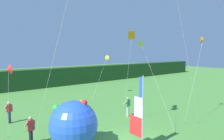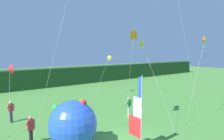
% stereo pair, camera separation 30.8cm
% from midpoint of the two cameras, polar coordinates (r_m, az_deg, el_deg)
% --- Properties ---
extents(distant_treeline, '(80.00, 2.40, 2.84)m').
position_cam_midpoint_polar(distant_treeline, '(32.20, -23.89, -2.46)').
color(distant_treeline, '#1E421E').
rests_on(distant_treeline, ground).
extents(banner_flag, '(0.06, 1.03, 4.25)m').
position_cam_midpoint_polar(banner_flag, '(11.61, 6.68, -12.31)').
color(banner_flag, '#B7B7BC').
rests_on(banner_flag, ground).
extents(person_near_banner, '(0.55, 0.48, 1.69)m').
position_cam_midpoint_polar(person_near_banner, '(17.89, -27.24, -10.31)').
color(person_near_banner, '#2D334C').
rests_on(person_near_banner, ground).
extents(person_mid_field, '(0.55, 0.48, 1.73)m').
position_cam_midpoint_polar(person_mid_field, '(13.47, -22.39, -15.17)').
color(person_mid_field, black).
rests_on(person_mid_field, ground).
extents(person_far_left, '(0.55, 0.48, 1.65)m').
position_cam_midpoint_polar(person_far_left, '(17.63, 3.93, -10.03)').
color(person_far_left, '#B7B2A3').
rests_on(person_far_left, ground).
extents(inflatable_balloon, '(2.76, 2.76, 2.81)m').
position_cam_midpoint_polar(inflatable_balloon, '(12.18, -11.40, -14.76)').
color(inflatable_balloon, blue).
rests_on(inflatable_balloon, ground).
extents(kite_yellow_delta_1, '(3.40, 1.86, 5.01)m').
position_cam_midpoint_polar(kite_yellow_delta_1, '(25.41, -1.93, 3.36)').
color(kite_yellow_delta_1, brown).
rests_on(kite_yellow_delta_1, ground).
extents(kite_orange_diamond_2, '(1.63, 0.95, 7.79)m').
position_cam_midpoint_polar(kite_orange_diamond_2, '(23.52, 5.04, 9.02)').
color(kite_orange_diamond_2, brown).
rests_on(kite_orange_diamond_2, ground).
extents(kite_yellow_delta_3, '(0.86, 3.92, 6.52)m').
position_cam_midpoint_polar(kite_yellow_delta_3, '(16.40, 7.65, 7.16)').
color(kite_yellow_delta_3, brown).
rests_on(kite_yellow_delta_3, ground).
extents(kite_orange_delta_4, '(2.84, 0.28, 6.75)m').
position_cam_midpoint_polar(kite_orange_delta_4, '(18.50, 23.58, 7.55)').
color(kite_orange_delta_4, brown).
rests_on(kite_orange_delta_4, ground).
extents(kite_red_delta_6, '(0.64, 1.42, 4.65)m').
position_cam_midpoint_polar(kite_red_delta_6, '(15.52, -27.44, 0.00)').
color(kite_red_delta_6, brown).
rests_on(kite_red_delta_6, ground).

